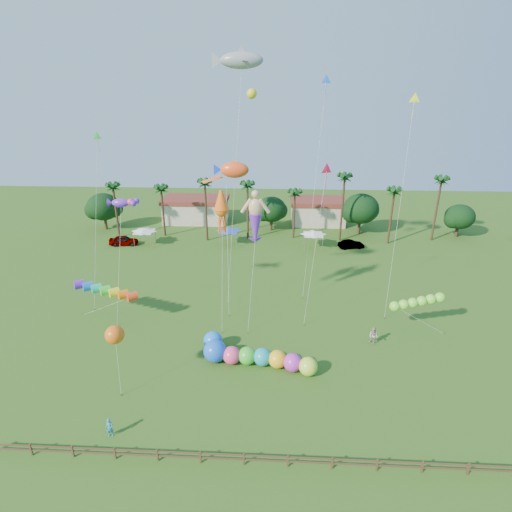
{
  "coord_description": "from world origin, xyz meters",
  "views": [
    {
      "loc": [
        1.87,
        -25.93,
        23.67
      ],
      "look_at": [
        0.0,
        10.0,
        9.0
      ],
      "focal_mm": 28.0,
      "sensor_mm": 36.0,
      "label": 1
    }
  ],
  "objects_px": {
    "spectator_b": "(373,336)",
    "caterpillar_inflatable": "(255,357)",
    "spectator_a": "(110,428)",
    "car_b": "(351,244)",
    "blue_ball": "(213,341)",
    "car_a": "(124,240)"
  },
  "relations": [
    {
      "from": "car_b",
      "to": "spectator_b",
      "type": "xyz_separation_m",
      "value": [
        -2.36,
        -27.34,
        0.26
      ]
    },
    {
      "from": "spectator_b",
      "to": "caterpillar_inflatable",
      "type": "height_order",
      "value": "caterpillar_inflatable"
    },
    {
      "from": "caterpillar_inflatable",
      "to": "spectator_b",
      "type": "bearing_deg",
      "value": 28.31
    },
    {
      "from": "car_a",
      "to": "blue_ball",
      "type": "height_order",
      "value": "blue_ball"
    },
    {
      "from": "caterpillar_inflatable",
      "to": "blue_ball",
      "type": "relative_size",
      "value": 5.66
    },
    {
      "from": "spectator_a",
      "to": "blue_ball",
      "type": "bearing_deg",
      "value": 58.02
    },
    {
      "from": "caterpillar_inflatable",
      "to": "blue_ball",
      "type": "xyz_separation_m",
      "value": [
        -4.33,
        2.4,
        0.03
      ]
    },
    {
      "from": "car_b",
      "to": "blue_ball",
      "type": "relative_size",
      "value": 2.17
    },
    {
      "from": "car_a",
      "to": "spectator_b",
      "type": "relative_size",
      "value": 2.49
    },
    {
      "from": "spectator_a",
      "to": "caterpillar_inflatable",
      "type": "xyz_separation_m",
      "value": [
        10.3,
        8.89,
        0.14
      ]
    },
    {
      "from": "car_a",
      "to": "spectator_b",
      "type": "xyz_separation_m",
      "value": [
        35.59,
        -26.93,
        0.15
      ]
    },
    {
      "from": "spectator_b",
      "to": "caterpillar_inflatable",
      "type": "xyz_separation_m",
      "value": [
        -11.75,
        -4.06,
        -0.02
      ]
    },
    {
      "from": "car_b",
      "to": "blue_ball",
      "type": "height_order",
      "value": "blue_ball"
    },
    {
      "from": "car_b",
      "to": "caterpillar_inflatable",
      "type": "distance_m",
      "value": 34.43
    },
    {
      "from": "car_b",
      "to": "spectator_a",
      "type": "xyz_separation_m",
      "value": [
        -24.41,
        -40.3,
        0.11
      ]
    },
    {
      "from": "spectator_b",
      "to": "blue_ball",
      "type": "bearing_deg",
      "value": -132.31
    },
    {
      "from": "spectator_b",
      "to": "spectator_a",
      "type": "bearing_deg",
      "value": -107.77
    },
    {
      "from": "blue_ball",
      "to": "spectator_a",
      "type": "bearing_deg",
      "value": -117.85
    },
    {
      "from": "car_a",
      "to": "car_b",
      "type": "relative_size",
      "value": 1.14
    },
    {
      "from": "spectator_a",
      "to": "caterpillar_inflatable",
      "type": "bearing_deg",
      "value": 36.68
    },
    {
      "from": "caterpillar_inflatable",
      "to": "blue_ball",
      "type": "height_order",
      "value": "caterpillar_inflatable"
    },
    {
      "from": "car_b",
      "to": "blue_ball",
      "type": "bearing_deg",
      "value": 135.62
    }
  ]
}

